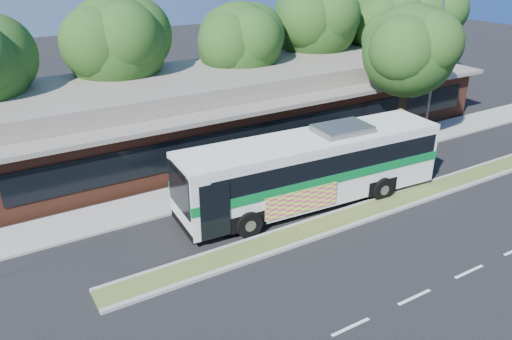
% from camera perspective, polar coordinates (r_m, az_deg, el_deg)
% --- Properties ---
extents(ground, '(120.00, 120.00, 0.00)m').
position_cam_1_polar(ground, '(24.10, 13.84, -5.19)').
color(ground, black).
rests_on(ground, ground).
extents(median_strip, '(26.00, 1.10, 0.15)m').
position_cam_1_polar(median_strip, '(24.43, 12.89, -4.46)').
color(median_strip, '#465624').
rests_on(median_strip, ground).
extents(sidewalk, '(44.00, 2.60, 0.12)m').
position_cam_1_polar(sidewalk, '(28.39, 4.97, 0.31)').
color(sidewalk, gray).
rests_on(sidewalk, ground).
extents(plaza_building, '(33.20, 11.20, 4.45)m').
position_cam_1_polar(plaza_building, '(32.88, -1.62, 7.66)').
color(plaza_building, '#5A2B1C').
rests_on(plaza_building, ground).
extents(lamp_post, '(0.93, 0.18, 9.07)m').
position_cam_1_polar(lamp_post, '(32.95, 19.67, 11.30)').
color(lamp_post, slate).
rests_on(lamp_post, ground).
extents(tree_bg_b, '(6.69, 6.00, 9.00)m').
position_cam_1_polar(tree_bg_b, '(32.33, -15.10, 13.89)').
color(tree_bg_b, black).
rests_on(tree_bg_b, ground).
extents(tree_bg_c, '(6.24, 5.60, 8.26)m').
position_cam_1_polar(tree_bg_c, '(34.56, -1.40, 14.41)').
color(tree_bg_c, black).
rests_on(tree_bg_c, ground).
extents(tree_bg_d, '(6.91, 6.20, 9.37)m').
position_cam_1_polar(tree_bg_d, '(39.14, 7.22, 16.65)').
color(tree_bg_d, black).
rests_on(tree_bg_d, ground).
extents(tree_bg_e, '(6.47, 5.80, 8.50)m').
position_cam_1_polar(tree_bg_e, '(42.40, 14.70, 15.75)').
color(tree_bg_e, black).
rests_on(tree_bg_e, ground).
extents(tree_bg_f, '(6.69, 6.00, 8.92)m').
position_cam_1_polar(tree_bg_f, '(47.42, 19.26, 16.46)').
color(tree_bg_f, black).
rests_on(tree_bg_f, ground).
extents(transit_bus, '(13.45, 3.70, 3.73)m').
position_cam_1_polar(transit_bus, '(23.91, 6.53, 0.73)').
color(transit_bus, silver).
rests_on(transit_bus, ground).
extents(sedan, '(5.11, 3.03, 1.39)m').
position_cam_1_polar(sedan, '(26.16, -25.26, -2.78)').
color(sedan, '#B6B9BD').
rests_on(sedan, ground).
extents(sidewalk_tree, '(6.08, 5.45, 8.61)m').
position_cam_1_polar(sidewalk_tree, '(31.69, 17.45, 13.18)').
color(sidewalk_tree, black).
rests_on(sidewalk_tree, ground).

